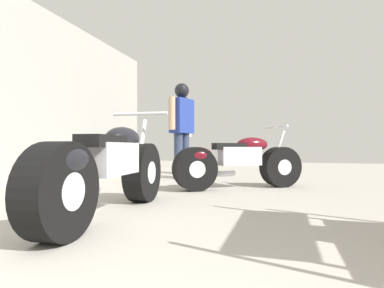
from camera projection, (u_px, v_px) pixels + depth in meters
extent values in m
plane|color=#A8A399|center=(204.00, 198.00, 3.58)|extent=(17.08, 17.08, 0.00)
cube|color=#A3A099|center=(10.00, 89.00, 4.41)|extent=(0.08, 7.83, 2.86)
cylinder|color=black|center=(143.00, 172.00, 3.36)|extent=(0.26, 0.65, 0.64)
cylinder|color=silver|center=(143.00, 172.00, 3.36)|extent=(0.24, 0.26, 0.24)
cylinder|color=black|center=(59.00, 191.00, 1.95)|extent=(0.26, 0.65, 0.64)
cylinder|color=silver|center=(59.00, 191.00, 1.95)|extent=(0.24, 0.26, 0.24)
cube|color=silver|center=(112.00, 159.00, 2.66)|extent=(0.29, 0.65, 0.28)
ellipsoid|color=black|center=(123.00, 139.00, 2.87)|extent=(0.30, 0.54, 0.22)
cube|color=black|center=(102.00, 141.00, 2.48)|extent=(0.25, 0.49, 0.10)
ellipsoid|color=black|center=(64.00, 160.00, 2.00)|extent=(0.29, 0.46, 0.24)
cylinder|color=silver|center=(141.00, 145.00, 3.32)|extent=(0.07, 0.25, 0.58)
cylinder|color=silver|center=(140.00, 114.00, 3.29)|extent=(0.62, 0.08, 0.04)
cylinder|color=silver|center=(78.00, 195.00, 2.39)|extent=(0.13, 0.55, 0.09)
cylinder|color=black|center=(280.00, 167.00, 4.57)|extent=(0.61, 0.52, 0.59)
cylinder|color=silver|center=(280.00, 167.00, 4.57)|extent=(0.31, 0.32, 0.23)
cylinder|color=black|center=(195.00, 169.00, 4.16)|extent=(0.61, 0.52, 0.59)
cylinder|color=silver|center=(195.00, 169.00, 4.16)|extent=(0.31, 0.32, 0.23)
cube|color=silver|center=(240.00, 156.00, 4.37)|extent=(0.62, 0.52, 0.26)
ellipsoid|color=#5B0F19|center=(252.00, 144.00, 4.43)|extent=(0.54, 0.47, 0.20)
cube|color=black|center=(229.00, 146.00, 4.32)|extent=(0.48, 0.42, 0.09)
ellipsoid|color=#5B0F19|center=(198.00, 155.00, 4.18)|extent=(0.47, 0.43, 0.22)
cylinder|color=silver|center=(278.00, 148.00, 4.56)|extent=(0.22, 0.17, 0.54)
cylinder|color=silver|center=(276.00, 127.00, 4.55)|extent=(0.35, 0.49, 0.03)
cylinder|color=silver|center=(218.00, 174.00, 4.40)|extent=(0.47, 0.36, 0.08)
cylinder|color=#2D3851|center=(178.00, 156.00, 5.74)|extent=(0.21, 0.21, 0.85)
cylinder|color=#2D3851|center=(185.00, 155.00, 5.92)|extent=(0.21, 0.21, 0.85)
cube|color=navy|center=(182.00, 116.00, 5.83)|extent=(0.39, 0.53, 0.65)
cylinder|color=tan|center=(172.00, 113.00, 5.59)|extent=(0.15, 0.15, 0.60)
cylinder|color=tan|center=(191.00, 116.00, 6.08)|extent=(0.15, 0.15, 0.60)
sphere|color=black|center=(182.00, 92.00, 5.84)|extent=(0.24, 0.24, 0.24)
sphere|color=black|center=(182.00, 91.00, 5.84)|extent=(0.28, 0.28, 0.28)
cylinder|color=#4C4C4C|center=(181.00, 155.00, 6.70)|extent=(0.17, 0.17, 0.82)
cylinder|color=#4C4C4C|center=(185.00, 155.00, 6.89)|extent=(0.17, 0.17, 0.82)
cube|color=#B2A899|center=(183.00, 123.00, 6.80)|extent=(0.29, 0.47, 0.63)
cylinder|color=#9E7051|center=(177.00, 120.00, 6.54)|extent=(0.12, 0.12, 0.57)
cylinder|color=#9E7051|center=(188.00, 122.00, 7.06)|extent=(0.12, 0.12, 0.57)
sphere|color=black|center=(183.00, 102.00, 6.80)|extent=(0.23, 0.23, 0.23)
sphere|color=black|center=(183.00, 102.00, 6.80)|extent=(0.27, 0.27, 0.27)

